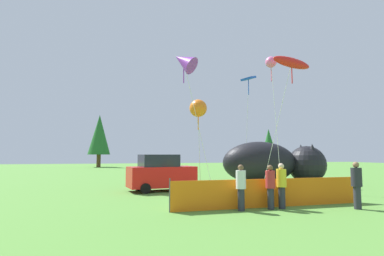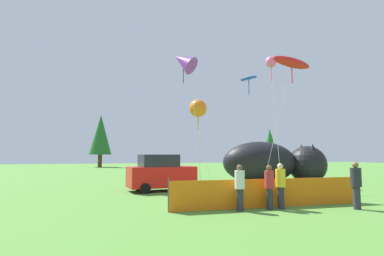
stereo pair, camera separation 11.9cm
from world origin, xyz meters
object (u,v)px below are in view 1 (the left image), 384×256
at_px(spectator_in_black_shirt, 357,183).
at_px(spectator_in_white_shirt, 270,185).
at_px(folding_chair, 283,186).
at_px(inflatable_cat, 272,164).
at_px(kite_blue_box, 248,81).
at_px(kite_pink_octopus, 271,63).
at_px(spectator_in_green_shirt, 282,184).
at_px(spectator_in_grey_shirt, 241,185).
at_px(kite_purple_delta, 184,61).
at_px(parked_car, 161,173).
at_px(kite_red_lizard, 292,63).
at_px(kite_orange_flower, 198,108).

distance_m(spectator_in_black_shirt, spectator_in_white_shirt, 3.53).
bearing_deg(spectator_in_black_shirt, folding_chair, 103.64).
relative_size(inflatable_cat, kite_blue_box, 0.97).
bearing_deg(kite_blue_box, inflatable_cat, -22.28).
height_order(folding_chair, spectator_in_white_shirt, spectator_in_white_shirt).
distance_m(spectator_in_white_shirt, kite_pink_octopus, 10.17).
bearing_deg(spectator_in_green_shirt, folding_chair, 58.27).
xyz_separation_m(inflatable_cat, spectator_in_black_shirt, (-1.87, -10.31, -0.42)).
bearing_deg(folding_chair, spectator_in_black_shirt, -70.23).
distance_m(folding_chair, spectator_in_green_shirt, 3.74).
xyz_separation_m(inflatable_cat, spectator_in_grey_shirt, (-6.61, -9.52, -0.48)).
relative_size(spectator_in_black_shirt, kite_purple_delta, 0.23).
height_order(spectator_in_black_shirt, spectator_in_white_shirt, spectator_in_black_shirt).
bearing_deg(spectator_in_green_shirt, kite_blue_box, 72.08).
height_order(parked_car, folding_chair, parked_car).
bearing_deg(kite_purple_delta, kite_blue_box, 37.00).
height_order(inflatable_cat, spectator_in_black_shirt, inflatable_cat).
height_order(spectator_in_white_shirt, kite_pink_octopus, kite_pink_octopus).
height_order(folding_chair, spectator_in_green_shirt, spectator_in_green_shirt).
bearing_deg(folding_chair, kite_red_lizard, 48.80).
xyz_separation_m(spectator_in_green_shirt, kite_pink_octopus, (3.08, 6.16, 7.19)).
distance_m(inflatable_cat, spectator_in_black_shirt, 10.49).
distance_m(folding_chair, spectator_in_grey_shirt, 4.96).
bearing_deg(kite_orange_flower, kite_purple_delta, -151.10).
bearing_deg(inflatable_cat, kite_orange_flower, -142.87).
height_order(spectator_in_black_shirt, kite_orange_flower, kite_orange_flower).
bearing_deg(kite_orange_flower, spectator_in_green_shirt, -72.05).
bearing_deg(spectator_in_black_shirt, parked_car, 131.08).
xyz_separation_m(folding_chair, kite_purple_delta, (-4.90, 2.26, 7.06)).
bearing_deg(parked_car, kite_blue_box, 12.59).
distance_m(parked_car, inflatable_cat, 9.11).
relative_size(parked_car, kite_blue_box, 0.51).
relative_size(kite_red_lizard, kite_orange_flower, 1.51).
bearing_deg(spectator_in_grey_shirt, folding_chair, 40.37).
height_order(spectator_in_grey_shirt, kite_purple_delta, kite_purple_delta).
bearing_deg(kite_orange_flower, spectator_in_white_shirt, -76.69).
distance_m(inflatable_cat, kite_red_lizard, 7.98).
distance_m(spectator_in_black_shirt, kite_orange_flower, 9.24).
bearing_deg(parked_car, spectator_in_green_shirt, -70.52).
bearing_deg(spectator_in_green_shirt, spectator_in_white_shirt, -177.39).
height_order(spectator_in_grey_shirt, spectator_in_green_shirt, spectator_in_green_shirt).
relative_size(parked_car, spectator_in_white_shirt, 2.39).
relative_size(kite_blue_box, kite_orange_flower, 1.52).
distance_m(inflatable_cat, kite_purple_delta, 10.69).
relative_size(folding_chair, inflatable_cat, 0.12).
xyz_separation_m(kite_blue_box, kite_orange_flower, (-5.20, -4.12, -3.02)).
distance_m(folding_chair, kite_purple_delta, 8.89).
relative_size(spectator_in_green_shirt, kite_blue_box, 0.22).
distance_m(kite_pink_octopus, kite_orange_flower, 5.97).
height_order(spectator_in_white_shirt, kite_red_lizard, kite_red_lizard).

